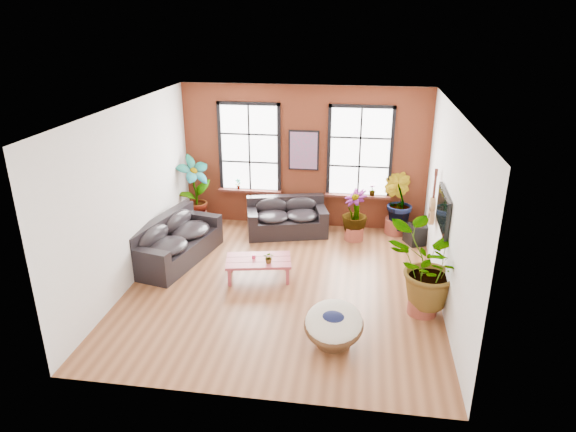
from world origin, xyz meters
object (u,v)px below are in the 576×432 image
sofa_back (287,218)px  coffee_table (258,261)px  sofa_left (174,242)px  papasan_chair (334,324)px

sofa_back → coffee_table: size_ratio=1.46×
sofa_back → sofa_left: size_ratio=0.82×
coffee_table → sofa_back: bearing=73.5°
sofa_back → coffee_table: 2.38m
coffee_table → papasan_chair: papasan_chair is taller
coffee_table → papasan_chair: (1.65, -2.04, 0.00)m
coffee_table → papasan_chair: bearing=-62.2°
papasan_chair → sofa_back: bearing=113.7°
sofa_left → papasan_chair: (3.64, -2.60, -0.05)m
sofa_left → papasan_chair: sofa_left is taller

